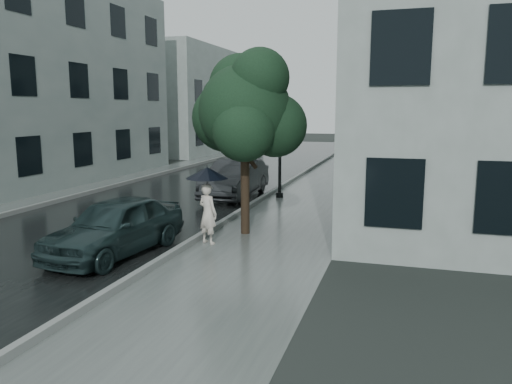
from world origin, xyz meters
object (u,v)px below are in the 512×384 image
(pedestrian, at_px, (208,214))
(street_tree, at_px, (246,110))
(car_near, at_px, (115,226))
(car_far, at_px, (235,178))
(lamp_post, at_px, (276,117))

(pedestrian, xyz_separation_m, street_tree, (0.58, 1.36, 2.58))
(car_near, bearing_deg, street_tree, 58.03)
(street_tree, relative_size, car_far, 1.12)
(street_tree, relative_size, car_near, 1.24)
(pedestrian, height_order, car_far, pedestrian)
(street_tree, height_order, lamp_post, lamp_post)
(lamp_post, bearing_deg, street_tree, -98.30)
(pedestrian, distance_m, street_tree, 2.97)
(lamp_post, relative_size, car_near, 1.36)
(street_tree, relative_size, lamp_post, 0.91)
(pedestrian, distance_m, lamp_post, 7.33)
(lamp_post, xyz_separation_m, car_near, (-1.68, -8.46, -2.40))
(car_far, bearing_deg, car_near, -91.94)
(street_tree, bearing_deg, car_near, -128.67)
(pedestrian, distance_m, car_far, 6.74)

